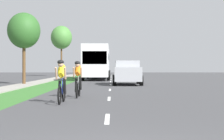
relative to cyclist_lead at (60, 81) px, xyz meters
The scene contains 10 objects.
ground_plane 11.97m from the cyclist_lead, 81.73° to the left, with size 120.00×120.00×0.00m, color #424244.
grass_verge 12.13m from the cyclist_lead, 102.50° to the left, with size 2.12×70.00×0.01m, color #38722D.
sidewalk_concrete 12.68m from the cyclist_lead, 110.88° to the left, with size 1.66×70.00×0.10m, color #9E998E.
lane_markings_center 15.93m from the cyclist_lead, 83.80° to the left, with size 0.12×52.20×0.01m.
cyclist_lead is the anchor object (origin of this frame).
cyclist_trailing 2.50m from the cyclist_lead, 81.83° to the left, with size 0.42×1.72×1.58m.
suv_silver 13.66m from the cyclist_lead, 77.46° to the left, with size 2.15×4.70×1.79m.
bus_white 24.79m from the cyclist_lead, 89.44° to the left, with size 2.78×11.60×3.48m.
street_tree_near 14.75m from the cyclist_lead, 109.58° to the left, with size 2.46×2.46×5.44m.
street_tree_far 37.91m from the cyclist_lead, 98.32° to the left, with size 3.03×3.03×7.26m.
Camera 1 is at (0.12, -4.43, 1.32)m, focal length 55.55 mm.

